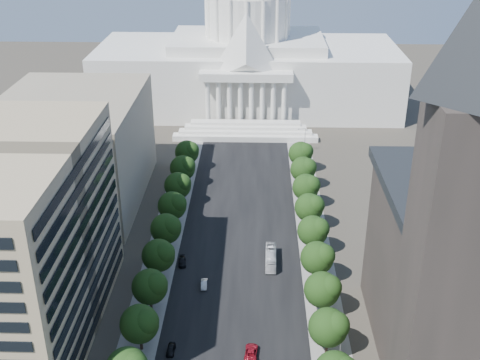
# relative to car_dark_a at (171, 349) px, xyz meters

# --- Properties ---
(road_asphalt) EXTENTS (30.00, 260.00, 0.01)m
(road_asphalt) POSITION_rel_car_dark_a_xyz_m (12.15, 54.73, -0.65)
(road_asphalt) COLOR black
(road_asphalt) RESTS_ON ground
(sidewalk_left) EXTENTS (8.00, 260.00, 0.02)m
(sidewalk_left) POSITION_rel_car_dark_a_xyz_m (-6.85, 54.73, -0.65)
(sidewalk_left) COLOR gray
(sidewalk_left) RESTS_ON ground
(sidewalk_right) EXTENTS (8.00, 260.00, 0.02)m
(sidewalk_right) POSITION_rel_car_dark_a_xyz_m (31.15, 54.73, -0.65)
(sidewalk_right) COLOR gray
(sidewalk_right) RESTS_ON ground
(capitol) EXTENTS (120.00, 56.00, 73.00)m
(capitol) POSITION_rel_car_dark_a_xyz_m (12.15, 149.62, 19.36)
(capitol) COLOR white
(capitol) RESTS_ON ground
(office_block_left_far) EXTENTS (38.00, 52.00, 30.00)m
(office_block_left_far) POSITION_rel_car_dark_a_xyz_m (-35.85, 64.73, 14.35)
(office_block_left_far) COLOR gray
(office_block_left_far) RESTS_ON ground
(tree_l_c) EXTENTS (7.79, 7.60, 9.97)m
(tree_l_c) POSITION_rel_car_dark_a_xyz_m (-5.51, 0.53, 5.81)
(tree_l_c) COLOR #33261C
(tree_l_c) RESTS_ON ground
(tree_l_d) EXTENTS (7.79, 7.60, 9.97)m
(tree_l_d) POSITION_rel_car_dark_a_xyz_m (-5.51, 12.53, 5.81)
(tree_l_d) COLOR #33261C
(tree_l_d) RESTS_ON ground
(tree_l_e) EXTENTS (7.79, 7.60, 9.97)m
(tree_l_e) POSITION_rel_car_dark_a_xyz_m (-5.51, 24.53, 5.81)
(tree_l_e) COLOR #33261C
(tree_l_e) RESTS_ON ground
(tree_l_f) EXTENTS (7.79, 7.60, 9.97)m
(tree_l_f) POSITION_rel_car_dark_a_xyz_m (-5.51, 36.53, 5.81)
(tree_l_f) COLOR #33261C
(tree_l_f) RESTS_ON ground
(tree_l_g) EXTENTS (7.79, 7.60, 9.97)m
(tree_l_g) POSITION_rel_car_dark_a_xyz_m (-5.51, 48.53, 5.81)
(tree_l_g) COLOR #33261C
(tree_l_g) RESTS_ON ground
(tree_l_h) EXTENTS (7.79, 7.60, 9.97)m
(tree_l_h) POSITION_rel_car_dark_a_xyz_m (-5.51, 60.53, 5.81)
(tree_l_h) COLOR #33261C
(tree_l_h) RESTS_ON ground
(tree_l_i) EXTENTS (7.79, 7.60, 9.97)m
(tree_l_i) POSITION_rel_car_dark_a_xyz_m (-5.51, 72.53, 5.81)
(tree_l_i) COLOR #33261C
(tree_l_i) RESTS_ON ground
(tree_l_j) EXTENTS (7.79, 7.60, 9.97)m
(tree_l_j) POSITION_rel_car_dark_a_xyz_m (-5.51, 84.53, 5.81)
(tree_l_j) COLOR #33261C
(tree_l_j) RESTS_ON ground
(tree_r_c) EXTENTS (7.79, 7.60, 9.97)m
(tree_r_c) POSITION_rel_car_dark_a_xyz_m (30.49, 0.53, 5.81)
(tree_r_c) COLOR #33261C
(tree_r_c) RESTS_ON ground
(tree_r_d) EXTENTS (7.79, 7.60, 9.97)m
(tree_r_d) POSITION_rel_car_dark_a_xyz_m (30.49, 12.53, 5.81)
(tree_r_d) COLOR #33261C
(tree_r_d) RESTS_ON ground
(tree_r_e) EXTENTS (7.79, 7.60, 9.97)m
(tree_r_e) POSITION_rel_car_dark_a_xyz_m (30.49, 24.53, 5.81)
(tree_r_e) COLOR #33261C
(tree_r_e) RESTS_ON ground
(tree_r_f) EXTENTS (7.79, 7.60, 9.97)m
(tree_r_f) POSITION_rel_car_dark_a_xyz_m (30.49, 36.53, 5.81)
(tree_r_f) COLOR #33261C
(tree_r_f) RESTS_ON ground
(tree_r_g) EXTENTS (7.79, 7.60, 9.97)m
(tree_r_g) POSITION_rel_car_dark_a_xyz_m (30.49, 48.53, 5.81)
(tree_r_g) COLOR #33261C
(tree_r_g) RESTS_ON ground
(tree_r_h) EXTENTS (7.79, 7.60, 9.97)m
(tree_r_h) POSITION_rel_car_dark_a_xyz_m (30.49, 60.53, 5.81)
(tree_r_h) COLOR #33261C
(tree_r_h) RESTS_ON ground
(tree_r_i) EXTENTS (7.79, 7.60, 9.97)m
(tree_r_i) POSITION_rel_car_dark_a_xyz_m (30.49, 72.53, 5.81)
(tree_r_i) COLOR #33261C
(tree_r_i) RESTS_ON ground
(tree_r_j) EXTENTS (7.79, 7.60, 9.97)m
(tree_r_j) POSITION_rel_car_dark_a_xyz_m (30.49, 84.53, 5.81)
(tree_r_j) COLOR #33261C
(tree_r_j) RESTS_ON ground
(streetlight_b) EXTENTS (2.61, 0.44, 9.00)m
(streetlight_b) POSITION_rel_car_dark_a_xyz_m (32.05, -0.27, 5.18)
(streetlight_b) COLOR gray
(streetlight_b) RESTS_ON ground
(streetlight_c) EXTENTS (2.61, 0.44, 9.00)m
(streetlight_c) POSITION_rel_car_dark_a_xyz_m (32.05, 24.73, 5.18)
(streetlight_c) COLOR gray
(streetlight_c) RESTS_ON ground
(streetlight_d) EXTENTS (2.61, 0.44, 9.00)m
(streetlight_d) POSITION_rel_car_dark_a_xyz_m (32.05, 49.73, 5.18)
(streetlight_d) COLOR gray
(streetlight_d) RESTS_ON ground
(streetlight_e) EXTENTS (2.61, 0.44, 9.00)m
(streetlight_e) POSITION_rel_car_dark_a_xyz_m (32.05, 74.73, 5.18)
(streetlight_e) COLOR gray
(streetlight_e) RESTS_ON ground
(streetlight_f) EXTENTS (2.61, 0.44, 9.00)m
(streetlight_f) POSITION_rel_car_dark_a_xyz_m (32.05, 99.73, 5.18)
(streetlight_f) COLOR gray
(streetlight_f) RESTS_ON ground
(car_dark_a) EXTENTS (1.66, 3.84, 1.29)m
(car_dark_a) POSITION_rel_car_dark_a_xyz_m (0.00, 0.00, 0.00)
(car_dark_a) COLOR black
(car_dark_a) RESTS_ON ground
(car_silver) EXTENTS (1.60, 4.01, 1.30)m
(car_silver) POSITION_rel_car_dark_a_xyz_m (4.67, 21.64, 0.00)
(car_silver) COLOR #B7BABF
(car_silver) RESTS_ON ground
(car_red) EXTENTS (2.76, 5.32, 1.43)m
(car_red) POSITION_rel_car_dark_a_xyz_m (15.61, -0.29, 0.07)
(car_red) COLOR maroon
(car_red) RESTS_ON ground
(car_dark_b) EXTENTS (2.38, 4.62, 1.28)m
(car_dark_b) POSITION_rel_car_dark_a_xyz_m (-1.35, 30.68, -0.00)
(car_dark_b) COLOR black
(car_dark_b) RESTS_ON ground
(city_bus) EXTENTS (2.72, 10.73, 2.98)m
(city_bus) POSITION_rel_car_dark_a_xyz_m (19.94, 31.72, 0.84)
(city_bus) COLOR silver
(city_bus) RESTS_ON ground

